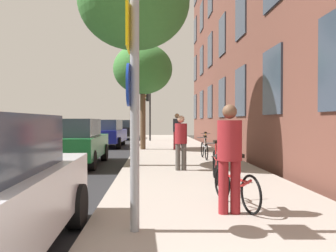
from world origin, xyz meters
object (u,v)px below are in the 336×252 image
(traffic_light, at_px, (149,106))
(bicycle_2, at_px, (234,155))
(bicycle_1, at_px, (215,165))
(car_1, at_px, (75,142))
(car_2, at_px, (107,133))
(bicycle_3, at_px, (204,150))
(bicycle_4, at_px, (206,144))
(pedestrian_1, at_px, (181,139))
(tree_near, at_px, (134,3))
(bicycle_0, at_px, (236,186))
(pedestrian_0, at_px, (229,151))
(tree_far, at_px, (143,70))
(car_3, at_px, (124,129))
(bicycle_5, at_px, (183,142))
(sign_post, at_px, (133,88))
(pedestrian_2, at_px, (177,129))

(traffic_light, relative_size, bicycle_2, 2.15)
(bicycle_1, distance_m, car_1, 5.74)
(car_2, bearing_deg, bicycle_3, -57.80)
(bicycle_4, distance_m, pedestrian_1, 5.64)
(tree_near, xyz_separation_m, pedestrian_1, (1.42, -1.17, -4.33))
(bicycle_1, relative_size, car_2, 0.37)
(car_2, bearing_deg, pedestrian_1, -71.31)
(bicycle_0, bearing_deg, car_1, 123.13)
(pedestrian_0, bearing_deg, tree_far, 97.94)
(tree_far, height_order, bicycle_1, tree_far)
(bicycle_1, bearing_deg, car_3, 100.83)
(tree_far, relative_size, bicycle_5, 3.15)
(traffic_light, relative_size, tree_near, 0.55)
(pedestrian_0, height_order, car_3, pedestrian_0)
(bicycle_3, relative_size, car_1, 0.38)
(sign_post, xyz_separation_m, tree_near, (-0.34, 6.57, 3.38))
(bicycle_2, bearing_deg, traffic_light, 101.08)
(car_3, bearing_deg, bicycle_5, -69.75)
(bicycle_0, relative_size, bicycle_2, 0.92)
(bicycle_2, bearing_deg, bicycle_4, 91.53)
(pedestrian_1, xyz_separation_m, pedestrian_2, (0.41, 7.31, 0.13))
(bicycle_5, height_order, car_1, car_1)
(tree_far, distance_m, pedestrian_1, 8.14)
(sign_post, distance_m, tree_near, 7.40)
(sign_post, height_order, bicycle_5, sign_post)
(bicycle_4, relative_size, car_1, 0.39)
(bicycle_2, bearing_deg, pedestrian_1, -160.70)
(bicycle_4, relative_size, car_2, 0.37)
(bicycle_4, distance_m, car_3, 14.20)
(pedestrian_2, distance_m, car_2, 5.02)
(bicycle_0, distance_m, car_2, 15.18)
(tree_near, height_order, bicycle_4, tree_near)
(pedestrian_2, height_order, car_1, pedestrian_2)
(pedestrian_2, bearing_deg, pedestrian_0, -90.24)
(bicycle_4, xyz_separation_m, car_2, (-5.09, 5.01, 0.35))
(sign_post, height_order, bicycle_1, sign_post)
(sign_post, xyz_separation_m, bicycle_0, (1.65, 1.20, -1.51))
(bicycle_0, distance_m, car_3, 23.27)
(pedestrian_2, distance_m, car_3, 12.02)
(bicycle_2, bearing_deg, bicycle_5, 97.21)
(sign_post, height_order, car_3, sign_post)
(tree_far, bearing_deg, pedestrian_1, -79.92)
(bicycle_3, bearing_deg, car_3, 105.61)
(pedestrian_1, height_order, car_3, pedestrian_1)
(pedestrian_1, bearing_deg, bicycle_0, -82.31)
(pedestrian_0, height_order, car_2, pedestrian_0)
(bicycle_4, xyz_separation_m, pedestrian_1, (-1.57, -5.40, 0.54))
(tree_far, xyz_separation_m, bicycle_0, (1.88, -11.60, -3.69))
(traffic_light, height_order, bicycle_2, traffic_light)
(pedestrian_1, height_order, pedestrian_2, pedestrian_2)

